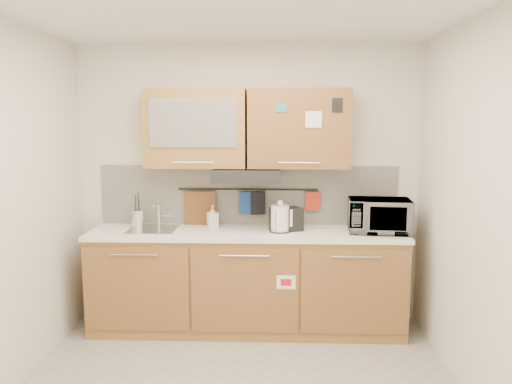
{
  "coord_description": "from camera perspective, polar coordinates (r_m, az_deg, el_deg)",
  "views": [
    {
      "loc": [
        0.24,
        -3.18,
        1.91
      ],
      "look_at": [
        0.09,
        1.05,
        1.29
      ],
      "focal_mm": 35.0,
      "sensor_mm": 36.0,
      "label": 1
    }
  ],
  "objects": [
    {
      "name": "wall_right",
      "position": [
        3.51,
        24.81,
        -2.49
      ],
      "size": [
        0.0,
        3.0,
        3.0
      ],
      "primitive_type": "plane",
      "rotation": [
        1.57,
        0.0,
        -1.57
      ],
      "color": "silver",
      "rests_on": "ground"
    },
    {
      "name": "sink",
      "position": [
        4.63,
        -11.67,
        -4.19
      ],
      "size": [
        0.42,
        0.4,
        0.26
      ],
      "color": "silver",
      "rests_on": "countertop"
    },
    {
      "name": "utensil_crock",
      "position": [
        4.76,
        -13.31,
        -2.93
      ],
      "size": [
        0.16,
        0.16,
        0.32
      ],
      "rotation": [
        0.0,
        0.0,
        -0.28
      ],
      "color": "silver",
      "rests_on": "countertop"
    },
    {
      "name": "range_hood",
      "position": [
        4.46,
        -1.07,
        1.99
      ],
      "size": [
        0.6,
        0.46,
        0.1
      ],
      "primitive_type": "cube",
      "color": "black",
      "rests_on": "upper_cabinets"
    },
    {
      "name": "microwave",
      "position": [
        4.54,
        13.88,
        -2.64
      ],
      "size": [
        0.56,
        0.41,
        0.29
      ],
      "primitive_type": "imported",
      "rotation": [
        0.0,
        0.0,
        -0.09
      ],
      "color": "#999999",
      "rests_on": "countertop"
    },
    {
      "name": "ceiling",
      "position": [
        3.26,
        -2.4,
        20.51
      ],
      "size": [
        3.2,
        3.2,
        0.0
      ],
      "primitive_type": "plane",
      "rotation": [
        3.14,
        0.0,
        0.0
      ],
      "color": "white",
      "rests_on": "wall_back"
    },
    {
      "name": "backsplash",
      "position": [
        4.73,
        -0.9,
        -0.35
      ],
      "size": [
        2.8,
        0.02,
        0.56
      ],
      "primitive_type": "cube",
      "color": "silver",
      "rests_on": "countertop"
    },
    {
      "name": "soap_bottle",
      "position": [
        4.62,
        -4.97,
        -2.79
      ],
      "size": [
        0.12,
        0.12,
        0.21
      ],
      "primitive_type": "imported",
      "rotation": [
        0.0,
        0.0,
        0.36
      ],
      "color": "#999999",
      "rests_on": "countertop"
    },
    {
      "name": "upper_cabinets",
      "position": [
        4.51,
        -1.09,
        7.28
      ],
      "size": [
        1.82,
        0.37,
        0.7
      ],
      "color": "#A47A3A",
      "rests_on": "wall_back"
    },
    {
      "name": "pot_holder",
      "position": [
        4.69,
        6.49,
        -1.02
      ],
      "size": [
        0.14,
        0.03,
        0.17
      ],
      "primitive_type": "cube",
      "rotation": [
        0.0,
        0.0,
        0.04
      ],
      "color": "#B42C18",
      "rests_on": "utensil_rail"
    },
    {
      "name": "cutting_board",
      "position": [
        4.74,
        -6.39,
        -2.16
      ],
      "size": [
        0.3,
        0.04,
        0.37
      ],
      "primitive_type": "cube",
      "rotation": [
        0.0,
        0.0,
        -0.05
      ],
      "color": "brown",
      "rests_on": "utensil_rail"
    },
    {
      "name": "base_cabinet",
      "position": [
        4.63,
        -1.07,
        -10.68
      ],
      "size": [
        2.8,
        0.64,
        0.88
      ],
      "color": "#A47A3A",
      "rests_on": "floor"
    },
    {
      "name": "countertop",
      "position": [
        4.49,
        -1.09,
        -4.71
      ],
      "size": [
        2.82,
        0.62,
        0.04
      ],
      "primitive_type": "cube",
      "color": "white",
      "rests_on": "base_cabinet"
    },
    {
      "name": "utensil_rail",
      "position": [
        4.68,
        -0.93,
        0.31
      ],
      "size": [
        1.3,
        0.02,
        0.02
      ],
      "primitive_type": "cylinder",
      "rotation": [
        0.0,
        1.57,
        0.0
      ],
      "color": "black",
      "rests_on": "backsplash"
    },
    {
      "name": "oven_mitt",
      "position": [
        4.68,
        -1.16,
        -1.24
      ],
      "size": [
        0.13,
        0.03,
        0.21
      ],
      "primitive_type": "cube",
      "rotation": [
        0.0,
        0.0,
        -0.01
      ],
      "color": "navy",
      "rests_on": "utensil_rail"
    },
    {
      "name": "wall_back",
      "position": [
        4.72,
        -0.9,
        0.87
      ],
      "size": [
        3.2,
        0.0,
        3.2
      ],
      "primitive_type": "plane",
      "rotation": [
        1.57,
        0.0,
        0.0
      ],
      "color": "silver",
      "rests_on": "ground"
    },
    {
      "name": "dark_pouch",
      "position": [
        4.68,
        0.2,
        -1.27
      ],
      "size": [
        0.14,
        0.06,
        0.22
      ],
      "primitive_type": "cube",
      "rotation": [
        0.0,
        0.0,
        0.15
      ],
      "color": "black",
      "rests_on": "utensil_rail"
    },
    {
      "name": "kettle",
      "position": [
        4.43,
        2.77,
        -3.13
      ],
      "size": [
        0.21,
        0.19,
        0.29
      ],
      "rotation": [
        0.0,
        0.0,
        -0.19
      ],
      "color": "silver",
      "rests_on": "countertop"
    },
    {
      "name": "toaster",
      "position": [
        4.48,
        3.48,
        -3.11
      ],
      "size": [
        0.31,
        0.25,
        0.21
      ],
      "rotation": [
        0.0,
        0.0,
        0.37
      ],
      "color": "black",
      "rests_on": "countertop"
    }
  ]
}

